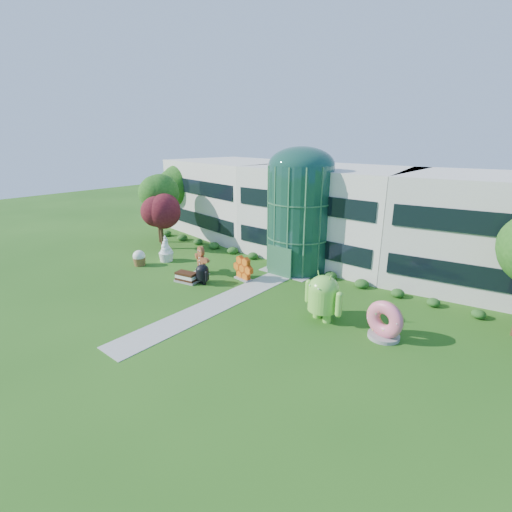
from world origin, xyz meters
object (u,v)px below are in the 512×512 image
Objects in this scene: donut at (386,319)px; gingerbread at (201,260)px; android_green at (323,294)px; android_black at (202,272)px.

gingerbread is at bearing -172.48° from donut.
android_green is 1.49× the size of donut.
android_black is 15.74m from donut.
android_green reaches higher than gingerbread.
donut is (4.30, 0.35, -0.63)m from android_green.
gingerbread is (-1.99, 1.67, 0.31)m from android_black.
donut is 0.89× the size of gingerbread.
gingerbread is at bearing 156.83° from android_black.
android_black is 2.61m from gingerbread.
gingerbread reaches higher than android_black.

